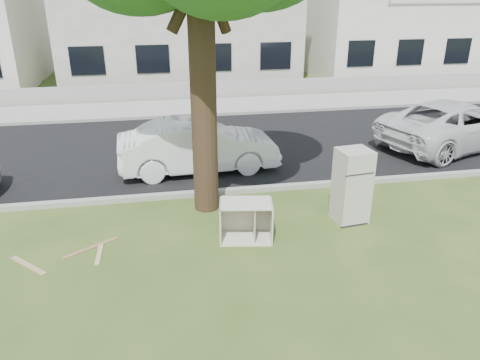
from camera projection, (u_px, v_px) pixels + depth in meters
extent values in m
plane|color=#344A1A|center=(238.00, 247.00, 8.93)|extent=(120.00, 120.00, 0.00)
cube|color=black|center=(204.00, 147.00, 14.37)|extent=(120.00, 7.00, 0.01)
cube|color=gray|center=(220.00, 194.00, 11.15)|extent=(120.00, 0.18, 0.12)
cube|color=gray|center=(194.00, 117.00, 17.59)|extent=(120.00, 0.18, 0.12)
cube|color=gray|center=(191.00, 107.00, 18.90)|extent=(120.00, 2.80, 0.01)
cube|color=gray|center=(187.00, 91.00, 20.22)|extent=(120.00, 0.15, 0.70)
cylinder|color=black|center=(203.00, 92.00, 9.49)|extent=(0.54, 0.54, 5.20)
cube|color=beige|center=(177.00, 6.00, 23.39)|extent=(11.00, 8.00, 7.20)
cube|color=white|center=(398.00, 10.00, 25.49)|extent=(10.00, 8.00, 6.60)
cube|color=#B7B1A5|center=(352.00, 186.00, 9.65)|extent=(0.72, 0.68, 1.57)
cube|color=silver|center=(246.00, 221.00, 9.07)|extent=(1.10, 0.79, 0.79)
cube|color=olive|center=(91.00, 248.00, 8.87)|extent=(0.97, 0.66, 0.02)
cube|color=tan|center=(28.00, 265.00, 8.32)|extent=(0.75, 0.75, 0.02)
cube|color=tan|center=(99.00, 253.00, 8.70)|extent=(0.11, 0.78, 0.02)
imported|color=white|center=(198.00, 146.00, 12.31)|extent=(4.25, 1.69, 1.38)
imported|color=silver|center=(456.00, 124.00, 14.17)|extent=(5.56, 3.85, 1.41)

